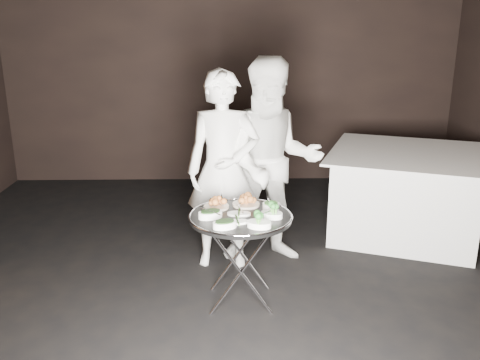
{
  "coord_description": "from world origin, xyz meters",
  "views": [
    {
      "loc": [
        -0.04,
        -3.37,
        2.07
      ],
      "look_at": [
        0.05,
        0.31,
        0.95
      ],
      "focal_mm": 38.0,
      "sensor_mm": 36.0,
      "label": 1
    }
  ],
  "objects_px": {
    "dining_table": "(404,193)",
    "serving_tray": "(240,217)",
    "tray_stand": "(240,256)",
    "waiter_right": "(273,163)",
    "waiter_left": "(223,171)"
  },
  "relations": [
    {
      "from": "tray_stand",
      "to": "dining_table",
      "type": "relative_size",
      "value": 0.47
    },
    {
      "from": "tray_stand",
      "to": "serving_tray",
      "type": "bearing_deg",
      "value": 75.96
    },
    {
      "from": "serving_tray",
      "to": "waiter_left",
      "type": "distance_m",
      "value": 0.73
    },
    {
      "from": "waiter_left",
      "to": "waiter_right",
      "type": "relative_size",
      "value": 0.95
    },
    {
      "from": "tray_stand",
      "to": "dining_table",
      "type": "distance_m",
      "value": 2.2
    },
    {
      "from": "tray_stand",
      "to": "waiter_right",
      "type": "xyz_separation_m",
      "value": [
        0.3,
        0.78,
        0.52
      ]
    },
    {
      "from": "serving_tray",
      "to": "waiter_right",
      "type": "distance_m",
      "value": 0.86
    },
    {
      "from": "waiter_right",
      "to": "dining_table",
      "type": "bearing_deg",
      "value": 20.82
    },
    {
      "from": "waiter_left",
      "to": "waiter_right",
      "type": "distance_m",
      "value": 0.44
    },
    {
      "from": "serving_tray",
      "to": "waiter_left",
      "type": "relative_size",
      "value": 0.45
    },
    {
      "from": "dining_table",
      "to": "waiter_right",
      "type": "bearing_deg",
      "value": -157.26
    },
    {
      "from": "tray_stand",
      "to": "waiter_right",
      "type": "relative_size",
      "value": 0.38
    },
    {
      "from": "dining_table",
      "to": "serving_tray",
      "type": "bearing_deg",
      "value": -141.4
    },
    {
      "from": "waiter_left",
      "to": "dining_table",
      "type": "height_order",
      "value": "waiter_left"
    },
    {
      "from": "waiter_left",
      "to": "dining_table",
      "type": "bearing_deg",
      "value": 22.56
    }
  ]
}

